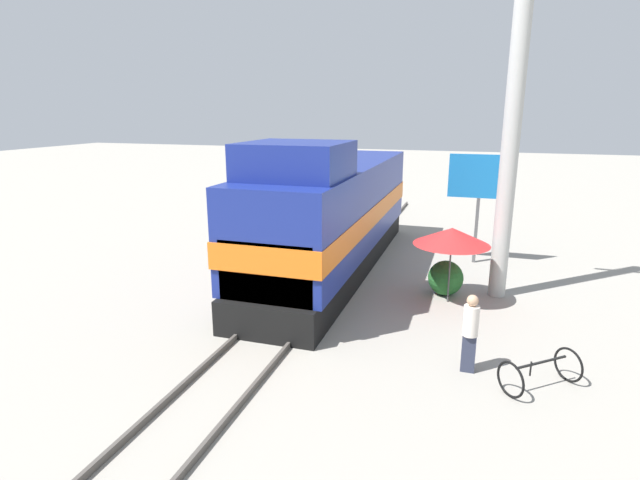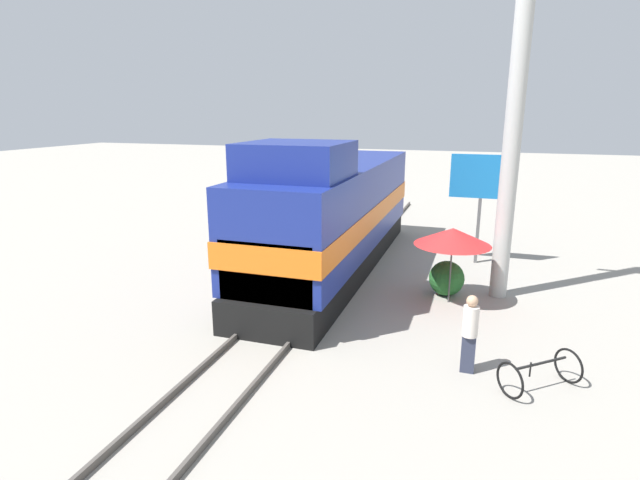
{
  "view_description": "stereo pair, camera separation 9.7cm",
  "coord_description": "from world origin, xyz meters",
  "views": [
    {
      "loc": [
        4.84,
        -13.25,
        5.64
      ],
      "look_at": [
        1.2,
        -1.88,
        2.51
      ],
      "focal_mm": 28.0,
      "sensor_mm": 36.0,
      "label": 1
    },
    {
      "loc": [
        4.93,
        -13.23,
        5.64
      ],
      "look_at": [
        1.2,
        -1.88,
        2.51
      ],
      "focal_mm": 28.0,
      "sensor_mm": 36.0,
      "label": 2
    }
  ],
  "objects": [
    {
      "name": "utility_pole",
      "position": [
        5.63,
        2.45,
        5.13
      ],
      "size": [
        1.8,
        0.51,
        10.18
      ],
      "color": "#B2B2AD",
      "rests_on": "ground_plane"
    },
    {
      "name": "vendor_umbrella",
      "position": [
        4.21,
        1.4,
        2.05
      ],
      "size": [
        2.24,
        2.24,
        2.3
      ],
      "color": "#4C4C4C",
      "rests_on": "ground_plane"
    },
    {
      "name": "rail_far",
      "position": [
        0.72,
        0.0,
        0.07
      ],
      "size": [
        0.08,
        34.47,
        0.15
      ],
      "primitive_type": "cube",
      "color": "#4C4742",
      "rests_on": "ground_plane"
    },
    {
      "name": "locomotive",
      "position": [
        0.0,
        3.17,
        2.04
      ],
      "size": [
        3.0,
        12.85,
        4.79
      ],
      "color": "black",
      "rests_on": "ground_plane"
    },
    {
      "name": "ground_plane",
      "position": [
        0.0,
        0.0,
        0.0
      ],
      "size": [
        120.0,
        120.0,
        0.0
      ],
      "primitive_type": "plane",
      "color": "gray"
    },
    {
      "name": "billboard_sign",
      "position": [
        4.88,
        5.89,
        3.05
      ],
      "size": [
        2.27,
        0.12,
        4.08
      ],
      "color": "#595959",
      "rests_on": "ground_plane"
    },
    {
      "name": "bicycle",
      "position": [
        6.35,
        -3.01,
        0.38
      ],
      "size": [
        1.73,
        1.62,
        0.75
      ],
      "rotation": [
        0.0,
        0.0,
        -0.87
      ],
      "color": "black",
      "rests_on": "ground_plane"
    },
    {
      "name": "shrub_cluster",
      "position": [
        4.08,
        2.02,
        0.55
      ],
      "size": [
        1.09,
        1.09,
        1.09
      ],
      "primitive_type": "sphere",
      "color": "#236028",
      "rests_on": "ground_plane"
    },
    {
      "name": "person_bystander",
      "position": [
        4.91,
        -2.71,
        0.98
      ],
      "size": [
        0.34,
        0.34,
        1.8
      ],
      "color": "#2D3347",
      "rests_on": "ground_plane"
    },
    {
      "name": "rail_near",
      "position": [
        -0.72,
        0.0,
        0.07
      ],
      "size": [
        0.08,
        34.47,
        0.15
      ],
      "primitive_type": "cube",
      "color": "#4C4742",
      "rests_on": "ground_plane"
    }
  ]
}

